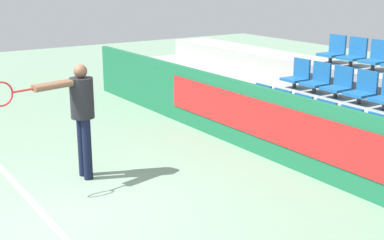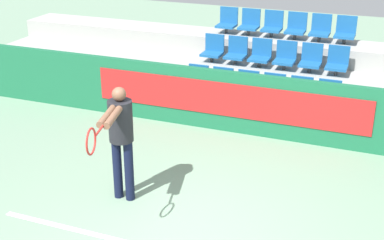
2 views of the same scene
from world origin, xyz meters
name	(u,v)px [view 2 (image 2 of 2)]	position (x,y,z in m)	size (l,w,h in m)	color
barrier_wall	(249,104)	(-0.01, 3.55, 0.57)	(12.87, 0.14, 1.14)	#19603D
bleacher_tier_front	(257,113)	(0.00, 4.11, 0.20)	(12.47, 0.95, 0.39)	#9E9E99
bleacher_tier_middle	(269,87)	(0.00, 5.06, 0.39)	(12.47, 0.95, 0.79)	#9E9E99
bleacher_tier_back	(280,65)	(0.00, 6.01, 0.59)	(12.47, 0.95, 1.18)	#9E9E99
stadium_chair_0	(197,81)	(-1.27, 4.23, 0.64)	(0.41, 0.40, 0.55)	#333333
stadium_chair_1	(221,84)	(-0.76, 4.23, 0.64)	(0.41, 0.40, 0.55)	#333333
stadium_chair_2	(247,87)	(-0.25, 4.23, 0.64)	(0.41, 0.40, 0.55)	#333333
stadium_chair_3	(273,91)	(0.25, 4.23, 0.64)	(0.41, 0.40, 0.55)	#333333
stadium_chair_4	(300,94)	(0.76, 4.23, 0.64)	(0.41, 0.40, 0.55)	#333333
stadium_chair_5	(328,98)	(1.27, 4.23, 0.64)	(0.41, 0.40, 0.55)	#333333
stadium_chair_6	(213,50)	(-1.27, 5.18, 1.03)	(0.41, 0.40, 0.55)	#333333
stadium_chair_7	(236,52)	(-0.76, 5.18, 1.03)	(0.41, 0.40, 0.55)	#333333
stadium_chair_8	(260,55)	(-0.25, 5.18, 1.03)	(0.41, 0.40, 0.55)	#333333
stadium_chair_9	(285,57)	(0.25, 5.18, 1.03)	(0.41, 0.40, 0.55)	#333333
stadium_chair_10	(311,60)	(0.76, 5.18, 1.03)	(0.41, 0.40, 0.55)	#333333
stadium_chair_11	(337,62)	(1.27, 5.18, 1.03)	(0.41, 0.40, 0.55)	#333333
stadium_chair_12	(227,22)	(-1.27, 6.13, 1.42)	(0.41, 0.40, 0.55)	#333333
stadium_chair_13	(250,24)	(-0.76, 6.13, 1.42)	(0.41, 0.40, 0.55)	#333333
stadium_chair_14	(272,25)	(-0.25, 6.13, 1.42)	(0.41, 0.40, 0.55)	#333333
stadium_chair_15	(296,27)	(0.25, 6.13, 1.42)	(0.41, 0.40, 0.55)	#333333
stadium_chair_16	(320,29)	(0.76, 6.13, 1.42)	(0.41, 0.40, 0.55)	#333333
stadium_chair_17	(345,32)	(1.27, 6.13, 1.42)	(0.41, 0.40, 0.55)	#333333
tennis_player	(120,133)	(-1.04, 0.67, 1.05)	(0.48, 1.49, 1.68)	black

